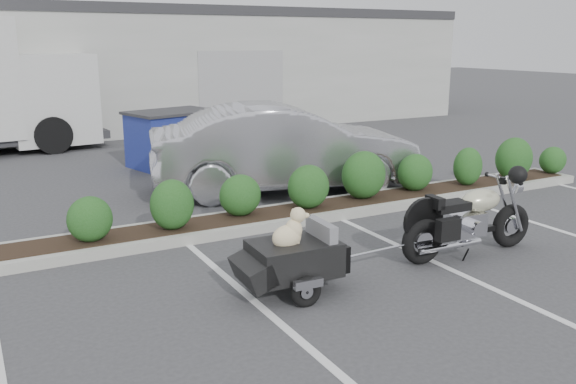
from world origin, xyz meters
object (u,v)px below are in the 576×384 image
motorcycle (470,220)px  dumpster (173,138)px  pet_trailer (293,257)px  sedan (285,148)px

motorcycle → dumpster: (-1.63, 8.04, 0.15)m
pet_trailer → motorcycle: bearing=1.9°
pet_trailer → dumpster: bearing=84.2°
pet_trailer → dumpster: (1.15, 8.02, 0.22)m
motorcycle → pet_trailer: (-2.78, 0.02, -0.06)m
pet_trailer → dumpster: dumpster is taller
pet_trailer → sedan: (2.31, 4.52, 0.41)m
pet_trailer → dumpster: size_ratio=0.78×
motorcycle → sedan: sedan is taller
pet_trailer → dumpster: 8.10m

